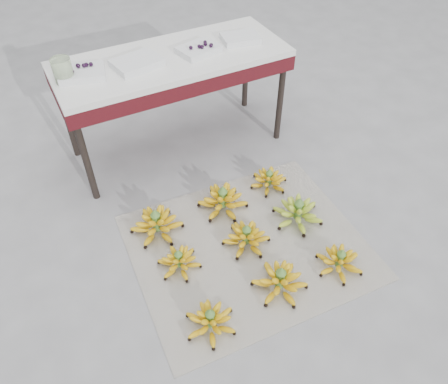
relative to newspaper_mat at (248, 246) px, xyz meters
name	(u,v)px	position (x,y,z in m)	size (l,w,h in m)	color
ground	(233,253)	(-0.09, 0.00, 0.00)	(60.00, 60.00, 0.00)	slate
newspaper_mat	(248,246)	(0.00, 0.00, 0.00)	(1.25, 1.05, 0.01)	white
bunch_front_left	(210,321)	(-0.40, -0.34, 0.05)	(0.27, 0.27, 0.15)	gold
bunch_front_center	(280,281)	(0.01, -0.31, 0.06)	(0.34, 0.34, 0.17)	gold
bunch_front_right	(340,261)	(0.36, -0.35, 0.05)	(0.32, 0.32, 0.15)	gold
bunch_mid_left	(179,261)	(-0.39, 0.05, 0.05)	(0.28, 0.28, 0.14)	gold
bunch_mid_center	(246,237)	(0.00, 0.02, 0.06)	(0.34, 0.34, 0.16)	gold
bunch_mid_right	(298,212)	(0.36, 0.04, 0.06)	(0.37, 0.37, 0.18)	#8CAD2F
bunch_back_left	(157,224)	(-0.41, 0.34, 0.06)	(0.38, 0.38, 0.18)	gold
bunch_back_center	(223,201)	(0.01, 0.33, 0.06)	(0.36, 0.36, 0.18)	gold
bunch_back_right	(269,180)	(0.36, 0.36, 0.05)	(0.30, 0.30, 0.14)	gold
vendor_table	(172,68)	(0.02, 1.02, 0.60)	(1.42, 0.57, 0.68)	black
tray_far_left	(82,73)	(-0.51, 1.02, 0.70)	(0.29, 0.24, 0.06)	silver
tray_left	(137,63)	(-0.20, 0.99, 0.70)	(0.30, 0.24, 0.04)	silver
tray_right	(199,49)	(0.19, 0.98, 0.70)	(0.27, 0.22, 0.06)	silver
tray_far_right	(240,38)	(0.48, 1.00, 0.70)	(0.26, 0.20, 0.04)	silver
glass_jar	(63,70)	(-0.61, 1.01, 0.74)	(0.11, 0.11, 0.13)	beige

